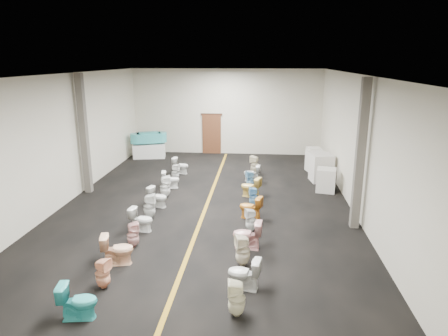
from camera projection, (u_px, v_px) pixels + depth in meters
The scene contains 39 objects.
floor at pixel (207, 204), 14.12m from camera, with size 16.00×16.00×0.00m, color black.
ceiling at pixel (205, 74), 12.93m from camera, with size 16.00×16.00×0.00m, color black.
wall_back at pixel (227, 112), 21.20m from camera, with size 10.00×10.00×0.00m, color beige.
wall_front at pixel (132, 252), 5.84m from camera, with size 10.00×10.00×0.00m, color beige.
wall_left at pixel (65, 140), 13.97m from camera, with size 16.00×16.00×0.00m, color beige.
wall_right at pixel (357, 145), 13.08m from camera, with size 16.00×16.00×0.00m, color beige.
aisle_stripe at pixel (207, 204), 14.12m from camera, with size 0.12×15.60×0.01m, color #9C6F16.
back_door at pixel (212, 134), 21.54m from camera, with size 1.00×0.10×2.10m, color #562D19.
door_frame at pixel (212, 114), 21.26m from camera, with size 1.15×0.08×0.10m, color #331C11.
column_left at pixel (84, 134), 14.91m from camera, with size 0.25×0.25×4.50m, color #59544C.
column_right at pixel (360, 156), 11.66m from camera, with size 0.25×0.25×4.50m, color #59544C.
display_table at pixel (149, 151), 20.76m from camera, with size 1.61×0.81×0.72m, color white.
bathtub at pixel (149, 137), 20.57m from camera, with size 1.77×1.11×0.55m.
appliance_crate_a at pixel (326, 180), 15.42m from camera, with size 0.71×0.71×0.91m, color silver.
appliance_crate_b at pixel (321, 168), 16.68m from camera, with size 0.84×0.84×1.16m, color silver.
appliance_crate_c at pixel (316, 162), 18.15m from camera, with size 0.81×0.81×0.92m, color silver.
appliance_crate_d at pixel (314, 157), 19.13m from camera, with size 0.62×0.62×0.89m, color white.
toilet_left_0 at pixel (78, 301), 7.84m from camera, with size 0.42×0.74×0.76m, color #30ACAC.
toilet_left_1 at pixel (103, 273), 8.90m from camera, with size 0.32×0.33×0.72m, color #FAB58E.
toilet_left_2 at pixel (117, 249), 9.93m from camera, with size 0.44×0.78×0.80m, color #F7BC93.
toilet_left_3 at pixel (133, 235), 10.84m from camera, with size 0.32×0.33×0.72m, color #D8A09B.
toilet_left_4 at pixel (141, 219), 11.88m from camera, with size 0.40×0.70×0.72m, color white.
toilet_left_5 at pixel (149, 206), 12.79m from camera, with size 0.37×0.38×0.82m, color silver.
toilet_left_6 at pixel (158, 197), 13.83m from camera, with size 0.39×0.69×0.71m, color silver.
toilet_left_7 at pixel (165, 187), 14.76m from camera, with size 0.37×0.38×0.83m, color white.
toilet_left_8 at pixel (171, 180), 15.85m from camera, with size 0.39×0.68×0.70m, color white.
toilet_left_9 at pixel (175, 172), 16.85m from camera, with size 0.32×0.32×0.70m, color silver.
toilet_left_10 at pixel (181, 166), 17.85m from camera, with size 0.40×0.71×0.72m, color white.
toilet_right_0 at pixel (237, 298), 7.92m from camera, with size 0.35×0.36×0.77m, color beige.
toilet_right_1 at pixel (244, 274), 8.85m from camera, with size 0.42×0.74×0.75m, color silver.
toilet_right_2 at pixel (243, 250), 9.87m from camera, with size 0.36×0.37×0.81m, color beige.
toilet_right_3 at pixel (247, 235), 10.75m from camera, with size 0.44×0.78×0.79m, color #D09190.
toilet_right_4 at pixel (251, 220), 11.83m from camera, with size 0.32×0.33×0.72m, color silver.
toilet_right_5 at pixel (251, 207), 12.80m from camera, with size 0.42×0.74×0.75m, color orange.
toilet_right_6 at pixel (254, 197), 13.86m from camera, with size 0.31×0.32×0.70m, color #67A4CF.
toilet_right_7 at pixel (251, 187), 14.81m from camera, with size 0.43×0.75×0.77m, color #E9C45C.
toilet_right_8 at pixel (250, 179), 15.87m from camera, with size 0.31×0.32×0.69m, color #70A7CA.
toilet_right_9 at pixel (252, 173), 16.75m from camera, with size 0.38×0.67×0.69m, color silver.
toilet_right_10 at pixel (255, 165), 17.82m from camera, with size 0.37×0.38×0.82m, color beige.
Camera 1 is at (1.83, -13.16, 4.98)m, focal length 32.00 mm.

